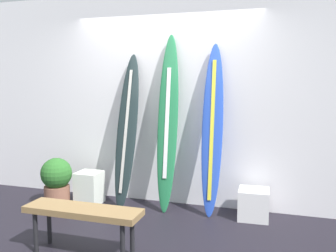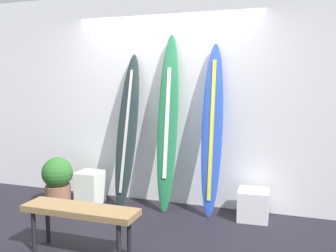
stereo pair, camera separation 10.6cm
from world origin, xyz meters
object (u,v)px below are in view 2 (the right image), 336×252
at_px(display_block_center, 90,187).
at_px(bench, 80,213).
at_px(surfboard_emerald, 168,123).
at_px(potted_plant, 58,179).
at_px(surfboard_cobalt, 212,131).
at_px(display_block_left, 253,205).
at_px(surfboard_charcoal, 127,132).

relative_size(display_block_center, bench, 0.38).
height_order(surfboard_emerald, potted_plant, surfboard_emerald).
distance_m(surfboard_cobalt, display_block_left, 1.00).
distance_m(surfboard_charcoal, display_block_center, 0.93).
bearing_deg(display_block_left, potted_plant, -173.29).
height_order(surfboard_emerald, display_block_left, surfboard_emerald).
bearing_deg(display_block_center, surfboard_charcoal, 9.55).
bearing_deg(surfboard_cobalt, surfboard_emerald, -178.88).
distance_m(surfboard_cobalt, bench, 1.85).
distance_m(surfboard_cobalt, display_block_center, 1.83).
xyz_separation_m(surfboard_charcoal, bench, (0.16, -1.40, -0.59)).
height_order(surfboard_cobalt, display_block_center, surfboard_cobalt).
bearing_deg(bench, display_block_center, 117.43).
bearing_deg(surfboard_cobalt, display_block_left, -4.44).
bearing_deg(surfboard_cobalt, display_block_center, -174.84).
relative_size(surfboard_emerald, display_block_center, 5.16).
bearing_deg(bench, potted_plant, 133.21).
distance_m(display_block_left, potted_plant, 2.55).
height_order(surfboard_charcoal, display_block_center, surfboard_charcoal).
height_order(surfboard_emerald, surfboard_cobalt, surfboard_emerald).
relative_size(surfboard_charcoal, surfboard_emerald, 0.90).
bearing_deg(display_block_left, surfboard_charcoal, -179.32).
relative_size(surfboard_emerald, bench, 1.96).
xyz_separation_m(surfboard_cobalt, display_block_center, (-1.63, -0.15, -0.82)).
xyz_separation_m(potted_plant, bench, (1.06, -1.13, 0.06)).
bearing_deg(bench, surfboard_charcoal, 96.63).
xyz_separation_m(surfboard_charcoal, surfboard_emerald, (0.54, 0.05, 0.13)).
bearing_deg(surfboard_charcoal, surfboard_cobalt, 3.08).
height_order(display_block_center, bench, bench).
height_order(surfboard_charcoal, surfboard_cobalt, surfboard_cobalt).
relative_size(potted_plant, bench, 0.56).
relative_size(surfboard_cobalt, display_block_left, 5.69).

